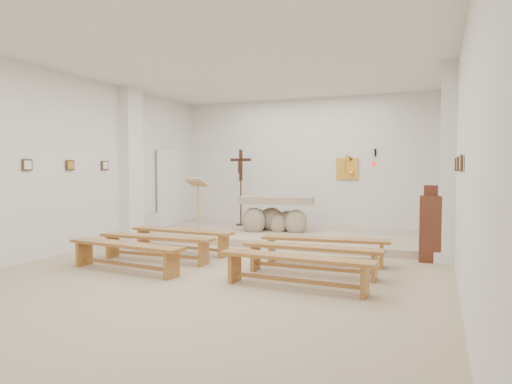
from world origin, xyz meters
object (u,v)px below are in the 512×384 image
at_px(bench_left_front, 182,235).
at_px(bench_right_front, 325,244).
at_px(crucifix_stand, 241,182).
at_px(bench_right_third, 296,264).
at_px(donation_pedestal, 430,228).
at_px(altar, 276,216).
at_px(bench_left_second, 156,242).
at_px(lectern, 198,206).
at_px(bench_right_second, 312,253).
at_px(bench_left_third, 125,250).

height_order(bench_left_front, bench_right_front, same).
height_order(crucifix_stand, bench_right_third, crucifix_stand).
distance_m(crucifix_stand, donation_pedestal, 5.35).
bearing_deg(altar, bench_right_third, -78.53).
height_order(bench_left_second, bench_right_third, same).
distance_m(lectern, crucifix_stand, 1.78).
xyz_separation_m(lectern, bench_right_third, (3.42, -3.41, -0.44)).
bearing_deg(donation_pedestal, altar, 152.22).
bearing_deg(crucifix_stand, bench_right_third, -53.94).
xyz_separation_m(bench_left_front, bench_right_second, (2.85, -0.87, 0.00)).
bearing_deg(altar, donation_pedestal, -36.83).
bearing_deg(bench_right_second, bench_right_front, 90.14).
bearing_deg(bench_left_third, bench_right_second, 23.76).
relative_size(altar, bench_left_second, 0.85).
bearing_deg(bench_right_front, crucifix_stand, 126.80).
height_order(bench_right_front, bench_left_second, same).
bearing_deg(bench_left_front, lectern, 113.32).
height_order(donation_pedestal, bench_left_front, donation_pedestal).
bearing_deg(bench_right_second, crucifix_stand, 126.12).
relative_size(donation_pedestal, bench_right_front, 0.62).
relative_size(lectern, bench_right_front, 0.58).
bearing_deg(bench_right_front, donation_pedestal, 23.77).
relative_size(lectern, donation_pedestal, 0.95).
xyz_separation_m(altar, bench_left_third, (-1.03, -4.35, -0.15)).
bearing_deg(altar, bench_right_second, -73.65).
relative_size(bench_left_front, bench_left_third, 1.00).
relative_size(donation_pedestal, bench_right_second, 0.62).
relative_size(altar, bench_right_third, 0.85).
xyz_separation_m(crucifix_stand, bench_left_third, (0.20, -5.07, -0.96)).
bearing_deg(donation_pedestal, bench_right_front, -152.81).
distance_m(bench_right_second, bench_right_third, 0.87).
distance_m(bench_right_front, bench_right_third, 1.73).
bearing_deg(bench_left_second, altar, 72.46).
xyz_separation_m(bench_left_front, bench_left_third, (0.00, -1.73, 0.00)).
bearing_deg(bench_left_second, bench_right_front, 15.80).
bearing_deg(crucifix_stand, bench_right_front, -42.55).
relative_size(lectern, bench_left_third, 0.58).
bearing_deg(altar, crucifix_stand, 138.38).
bearing_deg(bench_right_front, bench_left_second, -168.71).
relative_size(crucifix_stand, bench_left_second, 0.91).
relative_size(lectern, bench_right_second, 0.59).
bearing_deg(bench_left_front, bench_right_front, 4.39).
xyz_separation_m(bench_left_second, bench_right_second, (2.85, 0.00, 0.00)).
bearing_deg(bench_left_second, lectern, 101.62).
height_order(crucifix_stand, bench_left_second, crucifix_stand).
xyz_separation_m(bench_left_front, bench_right_third, (2.85, -1.73, 0.00)).
relative_size(lectern, bench_left_front, 0.58).
xyz_separation_m(altar, bench_right_second, (1.82, -3.49, -0.15)).
height_order(bench_left_front, bench_right_second, same).
relative_size(crucifix_stand, bench_right_front, 0.90).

